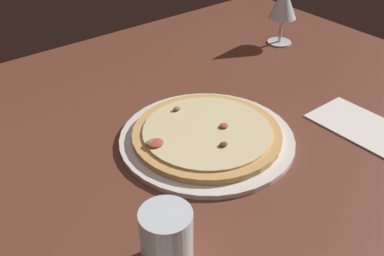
% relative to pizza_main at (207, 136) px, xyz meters
% --- Properties ---
extents(dining_table, '(1.50, 1.10, 0.04)m').
position_rel_pizza_main_xyz_m(dining_table, '(-0.04, 0.03, -0.03)').
color(dining_table, brown).
rests_on(dining_table, ground).
extents(pizza_main, '(0.34, 0.34, 0.03)m').
position_rel_pizza_main_xyz_m(pizza_main, '(0.00, 0.00, 0.00)').
color(pizza_main, silver).
rests_on(pizza_main, dining_table).
extents(wine_glass_far, '(0.07, 0.07, 0.16)m').
position_rel_pizza_main_xyz_m(wine_glass_far, '(0.46, 0.24, 0.10)').
color(wine_glass_far, silver).
rests_on(wine_glass_far, dining_table).
extents(water_glass, '(0.07, 0.07, 0.09)m').
position_rel_pizza_main_xyz_m(water_glass, '(-0.23, -0.19, 0.03)').
color(water_glass, silver).
rests_on(water_glass, dining_table).
extents(paper_menu, '(0.12, 0.20, 0.00)m').
position_rel_pizza_main_xyz_m(paper_menu, '(0.28, -0.15, -0.01)').
color(paper_menu, white).
rests_on(paper_menu, dining_table).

